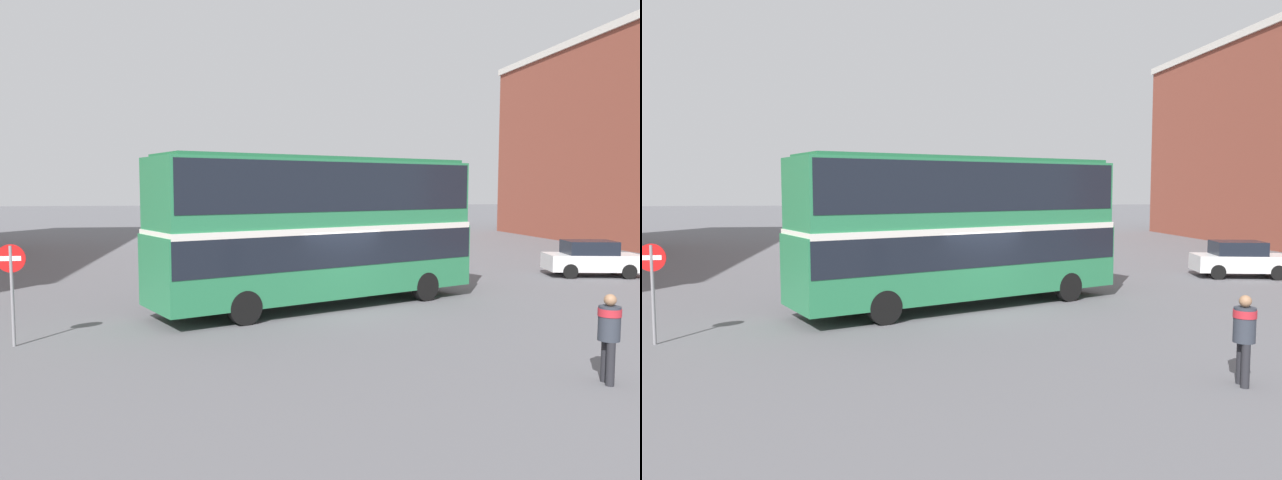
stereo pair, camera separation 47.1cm
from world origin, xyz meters
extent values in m
plane|color=#5B5B60|center=(0.00, 0.00, 0.00)|extent=(240.00, 240.00, 0.00)
cube|color=#287A4C|center=(-0.57, 0.84, 1.46)|extent=(11.05, 6.94, 2.09)
cube|color=#287A4C|center=(-0.57, 0.84, 3.59)|extent=(10.87, 6.80, 2.18)
cube|color=black|center=(-0.57, 0.84, 1.93)|extent=(10.97, 6.92, 1.03)
cube|color=black|center=(-0.57, 0.84, 3.86)|extent=(10.74, 6.76, 1.49)
cube|color=silver|center=(-0.57, 0.84, 2.53)|extent=(10.96, 6.92, 0.20)
cube|color=#226841|center=(-0.57, 0.84, 4.73)|extent=(10.35, 6.43, 0.10)
cylinder|color=black|center=(2.14, 3.36, 0.49)|extent=(1.01, 0.68, 0.98)
cylinder|color=black|center=(3.11, 1.26, 0.49)|extent=(1.01, 0.68, 0.98)
cylinder|color=black|center=(-4.04, 0.52, 0.49)|extent=(1.01, 0.68, 0.98)
cylinder|color=black|center=(-3.07, -1.59, 0.49)|extent=(1.01, 0.68, 0.98)
cylinder|color=#232328|center=(3.74, -8.09, 0.43)|extent=(0.16, 0.16, 0.86)
cylinder|color=#232328|center=(3.80, -7.82, 0.43)|extent=(0.16, 0.16, 0.86)
cylinder|color=#2D333D|center=(3.77, -7.96, 1.20)|extent=(0.49, 0.49, 0.68)
cylinder|color=#B2232D|center=(3.77, -7.96, 1.41)|extent=(0.52, 0.52, 0.15)
sphere|color=#936B4C|center=(3.77, -7.96, 1.66)|extent=(0.23, 0.23, 0.23)
cube|color=silver|center=(12.17, 5.85, 0.62)|extent=(4.19, 2.57, 0.70)
cube|color=black|center=(12.02, 5.88, 1.26)|extent=(2.32, 2.00, 0.58)
cylinder|color=black|center=(13.52, 6.39, 0.31)|extent=(0.66, 0.35, 0.63)
cylinder|color=black|center=(13.18, 4.81, 0.31)|extent=(0.66, 0.35, 0.63)
cylinder|color=black|center=(11.16, 6.89, 0.31)|extent=(0.66, 0.35, 0.63)
cylinder|color=black|center=(10.82, 5.31, 0.31)|extent=(0.66, 0.35, 0.63)
cylinder|color=gray|center=(-8.66, -3.12, 1.22)|extent=(0.08, 0.08, 2.45)
cylinder|color=red|center=(-8.66, -3.12, 2.14)|extent=(0.68, 0.03, 0.68)
cube|color=white|center=(-8.66, -3.12, 2.14)|extent=(0.48, 0.04, 0.12)
camera|label=1|loc=(-3.61, -18.87, 3.82)|focal=35.00mm
camera|label=2|loc=(-3.14, -18.94, 3.82)|focal=35.00mm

